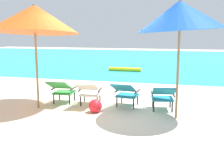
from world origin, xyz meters
name	(u,v)px	position (x,y,z in m)	size (l,w,h in m)	color
ground_plane	(133,79)	(0.00, 4.00, 0.00)	(40.00, 40.00, 0.00)	beige
ocean_band	(152,59)	(0.00, 12.20, 0.00)	(40.00, 18.00, 0.01)	#28B2B7
swim_buoy	(125,69)	(-0.76, 6.07, 0.10)	(0.18, 0.18, 1.60)	yellow
lounge_chair_far_left	(62,89)	(-1.24, -0.22, 0.40)	(0.59, 0.90, 0.68)	#338E3D
lounge_chair_near_left	(89,91)	(-0.48, -0.23, 0.40)	(0.63, 0.93, 0.68)	silver
lounge_chair_near_right	(126,92)	(0.47, -0.15, 0.40)	(0.62, 0.92, 0.68)	teal
lounge_chair_far_right	(163,95)	(1.41, -0.27, 0.40)	(0.65, 0.94, 0.68)	teal
beach_umbrella_left	(35,19)	(-1.68, -0.69, 2.23)	(2.18, 2.23, 2.65)	olive
beach_umbrella_right	(180,16)	(1.73, -0.70, 2.25)	(2.02, 1.99, 2.62)	olive
beach_ball	(95,106)	(-0.15, -0.73, 0.16)	(0.33, 0.33, 0.33)	red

